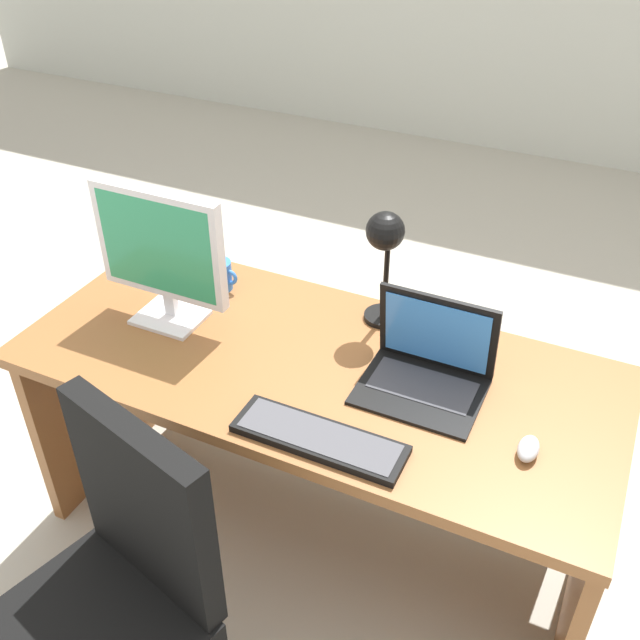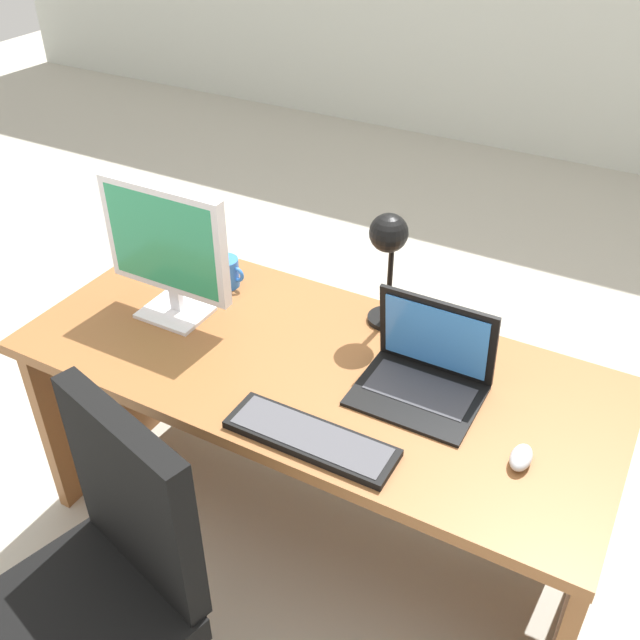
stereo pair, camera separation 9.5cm
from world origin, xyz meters
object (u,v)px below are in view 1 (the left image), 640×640
(monitor, at_px, (161,250))
(desk, at_px, (322,408))
(desk_lamp, at_px, (385,245))
(coffee_mug, at_px, (218,275))
(laptop, at_px, (430,357))
(keyboard, at_px, (319,438))
(office_chair, at_px, (112,634))
(mouse, at_px, (528,449))

(monitor, bearing_deg, desk, 5.56)
(desk, relative_size, desk_lamp, 4.58)
(desk, bearing_deg, coffee_mug, 159.81)
(desk, bearing_deg, laptop, 2.95)
(monitor, relative_size, laptop, 1.30)
(keyboard, xyz_separation_m, coffee_mug, (-0.59, 0.49, 0.04))
(coffee_mug, bearing_deg, office_chair, -74.48)
(keyboard, height_order, office_chair, office_chair)
(desk, bearing_deg, monitor, -174.44)
(monitor, bearing_deg, office_chair, -67.66)
(laptop, bearing_deg, office_chair, -120.47)
(mouse, height_order, desk_lamp, desk_lamp)
(monitor, bearing_deg, keyboard, -23.71)
(mouse, xyz_separation_m, desk_lamp, (-0.52, 0.36, 0.25))
(mouse, xyz_separation_m, coffee_mug, (-1.06, 0.31, 0.03))
(desk_lamp, height_order, coffee_mug, desk_lamp)
(monitor, distance_m, laptop, 0.82)
(laptop, bearing_deg, desk_lamp, 138.06)
(monitor, xyz_separation_m, coffee_mug, (0.04, 0.21, -0.19))
(laptop, height_order, coffee_mug, laptop)
(monitor, bearing_deg, laptop, 4.55)
(monitor, distance_m, coffee_mug, 0.29)
(desk, bearing_deg, mouse, -13.70)
(office_chair, bearing_deg, desk, 77.84)
(coffee_mug, distance_m, office_chair, 1.08)
(laptop, height_order, office_chair, laptop)
(desk, relative_size, laptop, 5.22)
(monitor, xyz_separation_m, office_chair, (0.31, -0.76, -0.59))
(desk, relative_size, keyboard, 3.89)
(desk, distance_m, monitor, 0.67)
(office_chair, bearing_deg, mouse, 39.72)
(desk_lamp, bearing_deg, desk, -115.28)
(keyboard, xyz_separation_m, office_chair, (-0.32, -0.48, -0.36))
(coffee_mug, bearing_deg, keyboard, -39.60)
(mouse, distance_m, desk_lamp, 0.68)
(monitor, height_order, desk_lamp, monitor)
(laptop, bearing_deg, coffee_mug, 168.96)
(mouse, relative_size, coffee_mug, 0.77)
(keyboard, bearing_deg, mouse, 20.47)
(laptop, distance_m, desk_lamp, 0.34)
(coffee_mug, height_order, office_chair, office_chair)
(mouse, xyz_separation_m, office_chair, (-0.79, -0.66, -0.37))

